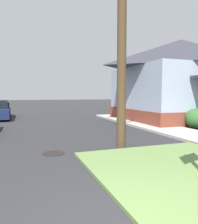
{
  "coord_description": "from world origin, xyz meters",
  "views": [
    {
      "loc": [
        -1.37,
        -2.47,
        1.88
      ],
      "look_at": [
        1.11,
        4.55,
        1.29
      ],
      "focal_mm": 34.97,
      "sensor_mm": 36.0,
      "label": 1
    }
  ],
  "objects": [
    {
      "name": "manhole_cover",
      "position": [
        -0.46,
        4.49,
        0.01
      ],
      "size": [
        0.7,
        0.7,
        0.02
      ],
      "primitive_type": "cylinder",
      "color": "black",
      "rests_on": "ground"
    },
    {
      "name": "utility_pole",
      "position": [
        1.98,
        4.61,
        4.64
      ],
      "size": [
        1.32,
        0.33,
        9.02
      ],
      "color": "#4C3823",
      "rests_on": "ground"
    },
    {
      "name": "corner_house",
      "position": [
        9.72,
        10.83,
        3.03
      ],
      "size": [
        8.72,
        8.69,
        5.91
      ],
      "color": "brown",
      "rests_on": "ground"
    },
    {
      "name": "shrub_near_porch",
      "position": [
        7.75,
        6.99,
        0.57
      ],
      "size": [
        1.37,
        1.37,
        1.14
      ],
      "primitive_type": "ellipsoid",
      "color": "#30622B",
      "rests_on": "ground"
    },
    {
      "name": "sidewalk_strip",
      "position": [
        5.83,
        6.04,
        0.06
      ],
      "size": [
        2.2,
        19.12,
        0.12
      ],
      "primitive_type": "cube",
      "color": "#B2AFA8",
      "rests_on": "ground"
    }
  ]
}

